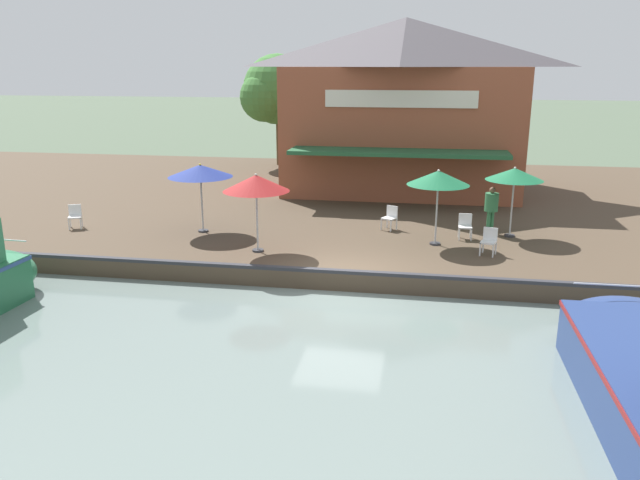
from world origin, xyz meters
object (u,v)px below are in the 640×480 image
object	(u,v)px
waterfront_restaurant	(404,104)
cafe_chair_back_row_seat	(390,217)
patio_umbrella_back_row	(515,174)
tree_downstream_bank	(275,91)
patio_umbrella_by_entrance	(256,183)
patio_umbrella_near_quay_edge	(200,171)
cafe_chair_under_first_umbrella	(75,215)
cafe_chair_facing_river	(465,225)
person_mid_patio	(491,205)
patio_umbrella_far_corner	(438,178)
cafe_chair_mid_patio	(489,240)

from	to	relation	value
waterfront_restaurant	cafe_chair_back_row_seat	size ratio (longest dim) A/B	12.92
patio_umbrella_back_row	tree_downstream_bank	bearing A→B (deg)	-140.45
patio_umbrella_by_entrance	patio_umbrella_near_quay_edge	bearing A→B (deg)	-128.43
cafe_chair_under_first_umbrella	waterfront_restaurant	bearing A→B (deg)	130.78
cafe_chair_under_first_umbrella	patio_umbrella_back_row	bearing A→B (deg)	95.42
waterfront_restaurant	tree_downstream_bank	bearing A→B (deg)	-127.95
cafe_chair_facing_river	cafe_chair_back_row_seat	size ratio (longest dim) A/B	1.00
cafe_chair_facing_river	person_mid_patio	world-z (taller)	person_mid_patio
waterfront_restaurant	patio_umbrella_far_corner	world-z (taller)	waterfront_restaurant
patio_umbrella_near_quay_edge	waterfront_restaurant	bearing A→B (deg)	145.30
patio_umbrella_by_entrance	patio_umbrella_near_quay_edge	xyz separation A→B (m)	(-2.04, -2.57, -0.02)
cafe_chair_mid_patio	tree_downstream_bank	distance (m)	20.25
patio_umbrella_by_entrance	cafe_chair_mid_patio	world-z (taller)	patio_umbrella_by_entrance
patio_umbrella_near_quay_edge	cafe_chair_facing_river	xyz separation A→B (m)	(-0.64, 9.16, -1.71)
patio_umbrella_near_quay_edge	person_mid_patio	world-z (taller)	patio_umbrella_near_quay_edge
waterfront_restaurant	cafe_chair_mid_patio	world-z (taller)	waterfront_restaurant
cafe_chair_under_first_umbrella	cafe_chair_back_row_seat	bearing A→B (deg)	98.68
patio_umbrella_by_entrance	tree_downstream_bank	world-z (taller)	tree_downstream_bank
patio_umbrella_back_row	patio_umbrella_near_quay_edge	distance (m)	10.78
patio_umbrella_by_entrance	patio_umbrella_back_row	size ratio (longest dim) A/B	1.03
waterfront_restaurant	cafe_chair_mid_patio	distance (m)	11.69
patio_umbrella_by_entrance	cafe_chair_facing_river	world-z (taller)	patio_umbrella_by_entrance
patio_umbrella_back_row	cafe_chair_mid_patio	size ratio (longest dim) A/B	2.86
cafe_chair_under_first_umbrella	cafe_chair_back_row_seat	world-z (taller)	same
cafe_chair_mid_patio	person_mid_patio	distance (m)	2.76
waterfront_restaurant	cafe_chair_facing_river	size ratio (longest dim) A/B	12.92
patio_umbrella_far_corner	cafe_chair_under_first_umbrella	size ratio (longest dim) A/B	2.95
patio_umbrella_back_row	patio_umbrella_far_corner	xyz separation A→B (m)	(1.47, -2.56, 0.06)
cafe_chair_mid_patio	cafe_chair_back_row_seat	xyz separation A→B (m)	(-2.62, -3.24, 0.00)
cafe_chair_facing_river	tree_downstream_bank	world-z (taller)	tree_downstream_bank
cafe_chair_under_first_umbrella	cafe_chair_facing_river	size ratio (longest dim) A/B	1.00
tree_downstream_bank	patio_umbrella_back_row	bearing A→B (deg)	39.55
patio_umbrella_near_quay_edge	patio_umbrella_by_entrance	bearing A→B (deg)	51.57
patio_umbrella_far_corner	person_mid_patio	bearing A→B (deg)	133.21
patio_umbrella_by_entrance	patio_umbrella_back_row	distance (m)	8.76
cafe_chair_back_row_seat	cafe_chair_mid_patio	bearing A→B (deg)	51.03
cafe_chair_back_row_seat	patio_umbrella_far_corner	bearing A→B (deg)	42.81
patio_umbrella_near_quay_edge	person_mid_patio	distance (m)	10.25
patio_umbrella_back_row	cafe_chair_back_row_seat	size ratio (longest dim) A/B	2.86
cafe_chair_facing_river	person_mid_patio	xyz separation A→B (m)	(-0.88, 0.91, 0.56)
patio_umbrella_far_corner	cafe_chair_facing_river	world-z (taller)	patio_umbrella_far_corner
waterfront_restaurant	patio_umbrella_back_row	distance (m)	9.46
patio_umbrella_by_entrance	cafe_chair_under_first_umbrella	world-z (taller)	patio_umbrella_by_entrance
patio_umbrella_back_row	tree_downstream_bank	world-z (taller)	tree_downstream_bank
patio_umbrella_by_entrance	cafe_chair_back_row_seat	size ratio (longest dim) A/B	2.95
patio_umbrella_near_quay_edge	cafe_chair_mid_patio	xyz separation A→B (m)	(1.18, 9.80, -1.71)
cafe_chair_mid_patio	cafe_chair_facing_river	bearing A→B (deg)	-160.61
cafe_chair_back_row_seat	cafe_chair_facing_river	bearing A→B (deg)	72.70
cafe_chair_under_first_umbrella	patio_umbrella_far_corner	bearing A→B (deg)	90.00
patio_umbrella_far_corner	cafe_chair_under_first_umbrella	world-z (taller)	patio_umbrella_far_corner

